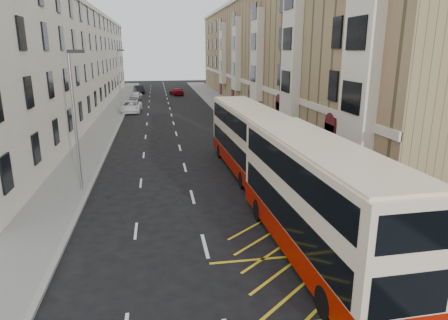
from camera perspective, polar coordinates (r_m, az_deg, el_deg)
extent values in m
plane|color=black|center=(14.17, -0.68, -19.60)|extent=(200.00, 200.00, 0.00)
cube|color=slate|center=(43.35, 3.67, 4.75)|extent=(4.00, 120.00, 0.15)
cube|color=slate|center=(42.62, -17.13, 3.91)|extent=(3.00, 120.00, 0.15)
cube|color=gray|center=(42.94, 1.06, 4.68)|extent=(0.25, 120.00, 0.15)
cube|color=gray|center=(42.44, -15.12, 4.01)|extent=(0.25, 120.00, 0.15)
cube|color=#928155|center=(59.37, 7.11, 14.78)|extent=(10.00, 79.00, 15.00)
cube|color=silver|center=(58.30, 2.15, 11.43)|extent=(0.18, 79.00, 0.50)
cube|color=silver|center=(24.31, 18.99, 13.18)|extent=(0.80, 3.20, 10.00)
cube|color=silver|center=(35.35, 9.60, 14.26)|extent=(0.80, 3.20, 10.00)
cube|color=silver|center=(46.87, 4.72, 14.68)|extent=(0.80, 3.20, 10.00)
cube|color=silver|center=(58.58, 1.77, 14.88)|extent=(0.80, 3.20, 10.00)
cube|color=silver|center=(70.39, -0.20, 14.99)|extent=(0.80, 3.20, 10.00)
cube|color=#4F111A|center=(28.75, 14.79, 2.04)|extent=(0.20, 1.60, 3.00)
cube|color=#4F111A|center=(39.77, 7.78, 6.04)|extent=(0.20, 1.60, 3.00)
cube|color=#4F111A|center=(51.23, 3.80, 8.25)|extent=(0.20, 1.60, 3.00)
cube|color=#4F111A|center=(62.89, 1.27, 9.63)|extent=(0.20, 1.60, 3.00)
cube|color=#4F111A|center=(74.66, -0.47, 10.56)|extent=(0.20, 1.60, 3.00)
cube|color=silver|center=(58.17, -21.73, 12.83)|extent=(9.00, 79.00, 13.00)
cube|color=silver|center=(57.61, -17.75, 19.66)|extent=(0.30, 79.00, 0.50)
cube|color=black|center=(17.61, 23.62, -8.22)|extent=(0.08, 0.08, 2.60)
cube|color=black|center=(18.32, 27.01, -7.72)|extent=(0.08, 0.08, 2.60)
cube|color=black|center=(17.51, 28.14, -12.00)|extent=(0.35, 1.60, 0.06)
cylinder|color=red|center=(17.75, 18.67, -10.35)|extent=(0.06, 0.06, 1.00)
cylinder|color=red|center=(20.40, 14.44, -6.56)|extent=(0.06, 0.06, 1.00)
cylinder|color=red|center=(23.21, 11.24, -3.64)|extent=(0.06, 0.06, 1.00)
cube|color=red|center=(20.23, 14.53, -5.30)|extent=(0.05, 6.50, 0.06)
cube|color=red|center=(20.39, 14.44, -6.43)|extent=(0.05, 6.50, 0.06)
cylinder|color=slate|center=(24.24, -20.50, 5.04)|extent=(0.16, 0.16, 8.00)
cube|color=black|center=(23.83, -20.44, 14.35)|extent=(0.90, 0.18, 0.18)
cylinder|color=slate|center=(53.80, -14.71, 10.76)|extent=(0.16, 0.16, 8.00)
cube|color=black|center=(53.62, -14.56, 14.94)|extent=(0.90, 0.18, 0.18)
cube|color=beige|center=(16.21, 13.03, -5.28)|extent=(3.03, 11.92, 4.25)
cube|color=#950D00|center=(16.85, 12.69, -10.51)|extent=(3.06, 11.95, 0.97)
cube|color=black|center=(16.40, 12.93, -6.95)|extent=(3.04, 10.97, 1.18)
cube|color=black|center=(15.80, 13.32, -0.80)|extent=(3.04, 10.97, 1.08)
cube|color=beige|center=(15.59, 13.52, 2.20)|extent=(2.91, 11.44, 0.13)
cube|color=black|center=(21.58, 6.65, -1.02)|extent=(2.29, 0.15, 1.40)
cube|color=black|center=(21.06, 6.84, 4.75)|extent=(1.89, 0.14, 0.48)
cube|color=black|center=(11.85, 24.97, -17.09)|extent=(2.29, 0.15, 1.29)
cylinder|color=black|center=(19.84, 4.99, -7.10)|extent=(0.33, 1.09, 1.08)
cylinder|color=black|center=(20.61, 11.55, -6.48)|extent=(0.33, 1.09, 1.08)
cylinder|color=black|center=(13.59, 14.34, -19.09)|extent=(0.33, 1.09, 1.08)
cylinder|color=black|center=(14.69, 23.35, -17.09)|extent=(0.33, 1.09, 1.08)
cube|color=beige|center=(27.41, 3.23, 3.37)|extent=(2.96, 11.40, 4.07)
cube|color=#950D00|center=(27.78, 3.18, 0.21)|extent=(2.99, 11.43, 0.93)
cube|color=black|center=(27.52, 3.21, 2.38)|extent=(2.97, 10.50, 1.13)
cube|color=black|center=(27.17, 3.27, 5.97)|extent=(2.97, 10.50, 1.03)
cube|color=beige|center=(27.05, 3.29, 7.67)|extent=(2.84, 10.95, 0.12)
cube|color=black|center=(32.87, 0.73, 4.66)|extent=(2.19, 0.16, 1.34)
cube|color=black|center=(32.54, 0.74, 8.31)|extent=(1.80, 0.14, 0.46)
cube|color=black|center=(22.27, 6.87, -0.74)|extent=(2.19, 0.16, 1.24)
cylinder|color=black|center=(31.03, -0.59, 1.28)|extent=(0.32, 1.04, 1.03)
cylinder|color=black|center=(31.54, 3.56, 1.48)|extent=(0.32, 1.04, 1.03)
cylinder|color=black|center=(24.24, 2.66, -2.86)|extent=(0.32, 1.04, 1.03)
cylinder|color=black|center=(24.88, 7.86, -2.50)|extent=(0.32, 1.04, 1.03)
imported|color=black|center=(16.66, 27.56, -11.82)|extent=(0.73, 0.70, 1.68)
imported|color=black|center=(17.92, 25.56, -9.91)|extent=(0.96, 0.56, 1.54)
imported|color=silver|center=(55.19, -13.12, 7.42)|extent=(2.83, 5.58, 1.51)
imported|color=#B9BCC1|center=(68.78, -12.49, 8.94)|extent=(2.26, 4.29, 1.39)
imported|color=black|center=(79.36, -12.05, 9.83)|extent=(2.36, 4.74, 1.49)
imported|color=maroon|center=(75.14, -6.78, 9.69)|extent=(2.81, 4.82, 1.31)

